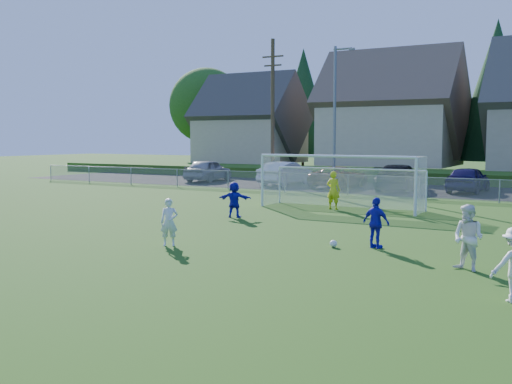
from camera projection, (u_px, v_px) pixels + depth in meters
ground at (84, 280)px, 13.77m from camera, size 160.00×160.00×0.00m
asphalt_lot at (410, 190)px, 37.56m from camera, size 60.00×60.00×0.00m
grass_embankment at (437, 177)px, 44.01m from camera, size 70.00×6.00×0.80m
soccer_ball at (333, 244)px, 17.84m from camera, size 0.22×0.22×0.22m
player_white_a at (169, 222)px, 18.05m from camera, size 0.63×0.57×1.44m
player_white_b at (468, 238)px, 14.63m from camera, size 0.99×0.90×1.64m
player_blue_a at (376, 223)px, 17.65m from camera, size 0.95×0.60×1.51m
player_blue_b at (234, 200)px, 24.52m from camera, size 1.43×0.80×1.47m
goalkeeper at (333, 190)px, 27.21m from camera, size 0.64×0.43×1.75m
car_a at (208, 170)px, 44.79m from camera, size 2.43×5.01×1.65m
car_b at (286, 173)px, 41.23m from camera, size 2.06×4.97×1.60m
car_c at (339, 177)px, 39.12m from camera, size 2.82×5.20×1.39m
car_d at (399, 178)px, 36.84m from camera, size 2.92×5.81×1.62m
car_e at (468, 179)px, 35.63m from camera, size 2.08×4.66×1.56m
soccer_goal at (343, 173)px, 27.50m from camera, size 7.42×1.90×2.50m
chainlink_fence at (382, 186)px, 32.74m from camera, size 52.06×0.06×1.20m
streetlight at (335, 113)px, 38.01m from camera, size 1.38×0.18×9.00m
utility_pole at (273, 110)px, 41.34m from camera, size 1.60×0.26×10.00m
houses_row at (486, 88)px, 48.86m from camera, size 53.90×11.45×13.27m
tree_row at (486, 98)px, 54.79m from camera, size 65.98×12.36×13.80m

